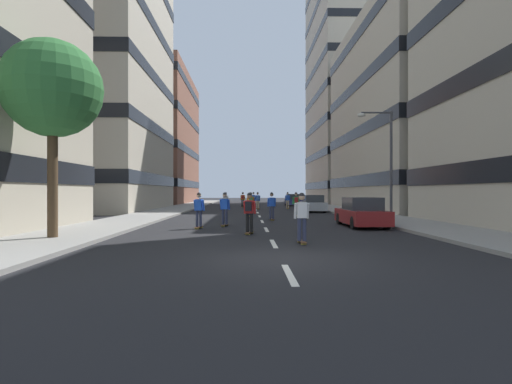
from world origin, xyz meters
TOP-DOWN VIEW (x-y plane):
  - ground_plane at (0.00, 26.10)m, footprint 156.59×156.59m
  - sidewalk_left at (-8.08, 29.36)m, footprint 3.74×71.77m
  - sidewalk_right at (8.08, 29.36)m, footprint 3.74×71.77m
  - lane_markings at (0.00, 28.00)m, footprint 0.16×62.20m
  - building_left_mid at (-16.55, 28.07)m, footprint 13.32×18.08m
  - building_left_far at (-16.55, 50.95)m, footprint 13.32×22.39m
  - building_right_mid at (16.55, 28.07)m, footprint 13.32×22.60m
  - building_right_far at (16.55, 50.95)m, footprint 13.32×19.73m
  - parked_car_near at (5.00, 39.03)m, footprint 1.82×4.40m
  - parked_car_mid at (5.00, 9.38)m, footprint 1.82×4.40m
  - parked_car_far at (5.00, 24.13)m, footprint 1.82×4.40m
  - street_tree_near at (-8.08, 3.93)m, footprint 3.56×3.56m
  - streetlamp_right at (7.33, 12.45)m, footprint 2.13×0.30m
  - skater_0 at (0.98, 2.97)m, footprint 0.54×0.91m
  - skater_1 at (0.64, 13.93)m, footprint 0.54×0.91m
  - skater_2 at (3.39, 30.38)m, footprint 0.54×0.90m
  - skater_3 at (0.20, 29.45)m, footprint 0.56×0.92m
  - skater_4 at (-0.66, 17.73)m, footprint 0.54×0.91m
  - skater_5 at (2.76, 18.37)m, footprint 0.53×0.90m
  - skater_6 at (-0.83, 5.97)m, footprint 0.57×0.92m
  - skater_7 at (-2.09, 9.81)m, footprint 0.57×0.92m
  - skater_8 at (-0.19, 32.84)m, footprint 0.54×0.91m
  - skater_9 at (-1.40, 34.13)m, footprint 0.55×0.91m
  - skater_10 at (-3.04, 28.08)m, footprint 0.54×0.91m
  - skater_11 at (-3.29, 8.58)m, footprint 0.57×0.92m

SIDE VIEW (x-z plane):
  - ground_plane at x=0.00m, z-range 0.00..0.00m
  - lane_markings at x=0.00m, z-range 0.00..0.01m
  - sidewalk_left at x=-8.08m, z-range 0.00..0.14m
  - sidewalk_right at x=8.08m, z-range 0.00..0.14m
  - parked_car_near at x=5.00m, z-range -0.06..1.46m
  - parked_car_mid at x=5.00m, z-range -0.06..1.46m
  - parked_car_far at x=5.00m, z-range -0.06..1.46m
  - skater_0 at x=0.98m, z-range 0.10..1.87m
  - skater_1 at x=0.64m, z-range 0.10..1.87m
  - skater_2 at x=3.39m, z-range 0.10..1.87m
  - skater_7 at x=-2.09m, z-range 0.10..1.87m
  - skater_10 at x=-3.04m, z-range 0.10..1.87m
  - skater_11 at x=-3.29m, z-range 0.10..1.87m
  - skater_3 at x=0.20m, z-range 0.13..1.90m
  - skater_4 at x=-0.66m, z-range 0.13..1.90m
  - skater_5 at x=2.76m, z-range 0.13..1.90m
  - skater_6 at x=-0.83m, z-range 0.13..1.90m
  - skater_8 at x=-0.19m, z-range 0.13..1.90m
  - skater_9 at x=-1.40m, z-range 0.13..1.90m
  - streetlamp_right at x=7.33m, z-range 0.89..7.39m
  - street_tree_near at x=-8.08m, z-range 1.94..9.19m
  - building_right_mid at x=16.55m, z-range 0.09..19.18m
  - building_left_far at x=-16.55m, z-range 0.09..20.34m
  - building_left_mid at x=-16.55m, z-range 0.09..35.13m
  - building_right_far at x=16.55m, z-range 0.09..37.17m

